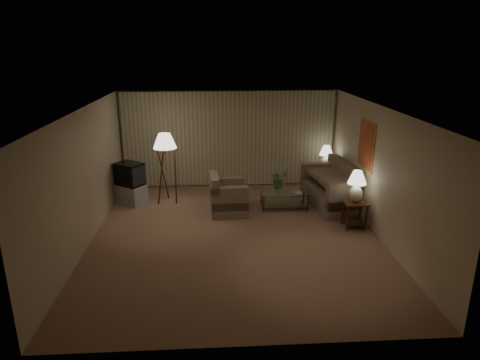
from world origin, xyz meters
name	(u,v)px	position (x,y,z in m)	size (l,w,h in m)	color
ground	(235,235)	(0.00, 0.00, 0.00)	(7.00, 7.00, 0.00)	#946751
room_shell	(233,140)	(0.02, 1.51, 1.75)	(6.04, 7.02, 2.72)	beige
sofa	(332,189)	(2.50, 1.64, 0.43)	(2.21, 1.50, 0.86)	gray
armchair	(229,198)	(-0.09, 1.32, 0.38)	(0.99, 0.95, 0.76)	gray
side_table_near	(354,210)	(2.65, 0.29, 0.41)	(0.50, 0.50, 0.60)	#321A0D
side_table_far	(325,176)	(2.65, 2.89, 0.39)	(0.46, 0.39, 0.60)	#321A0D
table_lamp_near	(357,184)	(2.65, 0.29, 1.02)	(0.41, 0.41, 0.70)	white
table_lamp_far	(326,155)	(2.65, 2.89, 0.98)	(0.38, 0.38, 0.65)	white
coffee_table	(284,197)	(1.29, 1.54, 0.28)	(1.22, 0.66, 0.41)	silver
tv_cabinet	(131,194)	(-2.55, 2.09, 0.25)	(0.89, 0.83, 0.50)	#A9A9AC
crt_tv	(129,174)	(-2.55, 2.09, 0.78)	(0.81, 0.77, 0.57)	black
floor_lamp	(166,167)	(-1.63, 2.13, 0.94)	(0.58, 0.58, 1.80)	#321A0D
ottoman	(236,200)	(0.10, 1.66, 0.19)	(0.58, 0.58, 0.39)	#B1523B
vase	(278,189)	(1.14, 1.54, 0.49)	(0.14, 0.14, 0.14)	white
flowers	(279,178)	(1.14, 1.54, 0.79)	(0.42, 0.36, 0.46)	#477A36
book	(295,193)	(1.54, 1.44, 0.42)	(0.16, 0.22, 0.02)	olive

